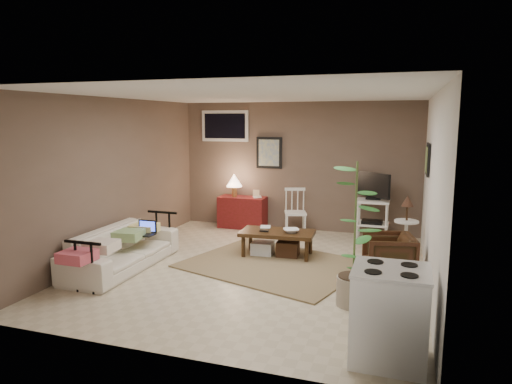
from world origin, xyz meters
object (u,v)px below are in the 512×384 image
(coffee_table, at_px, (277,242))
(sofa, at_px, (122,242))
(red_console, at_px, (242,209))
(tv_stand, at_px, (373,205))
(side_table, at_px, (407,219))
(armchair, at_px, (389,254))
(potted_plant, at_px, (355,229))
(stove, at_px, (389,315))
(spindle_chair, at_px, (295,213))

(coffee_table, xyz_separation_m, sofa, (-1.92, -1.21, 0.14))
(red_console, relative_size, tv_stand, 0.89)
(side_table, bearing_deg, armchair, -102.43)
(sofa, height_order, potted_plant, potted_plant)
(armchair, distance_m, potted_plant, 1.28)
(coffee_table, distance_m, stove, 3.16)
(sofa, relative_size, armchair, 3.01)
(armchair, bearing_deg, potted_plant, -30.08)
(coffee_table, distance_m, tv_stand, 2.02)
(spindle_chair, distance_m, stove, 4.45)
(coffee_table, distance_m, sofa, 2.27)
(tv_stand, xyz_separation_m, side_table, (0.56, -0.94, -0.03))
(spindle_chair, xyz_separation_m, potted_plant, (1.37, -2.96, 0.49))
(coffee_table, relative_size, potted_plant, 0.69)
(coffee_table, height_order, spindle_chair, spindle_chair)
(sofa, relative_size, stove, 2.29)
(spindle_chair, bearing_deg, red_console, 171.26)
(tv_stand, relative_size, side_table, 1.22)
(coffee_table, bearing_deg, red_console, 125.61)
(sofa, height_order, tv_stand, tv_stand)
(spindle_chair, relative_size, stove, 0.99)
(red_console, bearing_deg, sofa, -105.05)
(coffee_table, relative_size, armchair, 1.79)
(red_console, height_order, tv_stand, tv_stand)
(red_console, relative_size, armchair, 1.63)
(sofa, distance_m, armchair, 3.66)
(coffee_table, height_order, armchair, armchair)
(armchair, bearing_deg, side_table, 154.70)
(red_console, distance_m, tv_stand, 2.48)
(tv_stand, distance_m, stove, 4.14)
(sofa, distance_m, side_table, 4.18)
(stove, bearing_deg, red_console, 124.30)
(coffee_table, xyz_separation_m, potted_plant, (1.32, -1.51, 0.65))
(side_table, relative_size, stove, 1.14)
(potted_plant, bearing_deg, red_console, 128.32)
(side_table, height_order, stove, side_table)
(spindle_chair, height_order, stove, stove)
(side_table, bearing_deg, potted_plant, -105.00)
(side_table, bearing_deg, red_console, 160.56)
(stove, bearing_deg, sofa, 158.79)
(stove, bearing_deg, potted_plant, 110.80)
(spindle_chair, xyz_separation_m, tv_stand, (1.36, 0.04, 0.23))
(armchair, bearing_deg, tv_stand, 177.48)
(coffee_table, height_order, potted_plant, potted_plant)
(coffee_table, distance_m, red_console, 1.99)
(spindle_chair, relative_size, armchair, 1.30)
(stove, bearing_deg, armchair, 92.20)
(coffee_table, relative_size, sofa, 0.59)
(tv_stand, bearing_deg, stove, -84.01)
(red_console, bearing_deg, armchair, -35.84)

